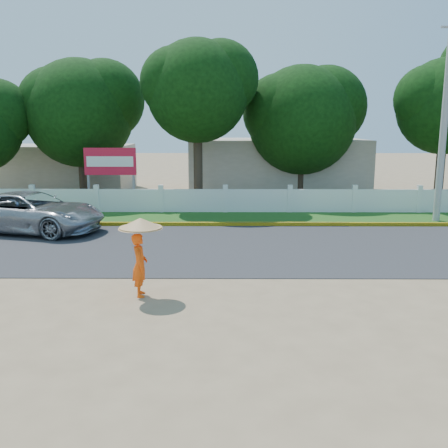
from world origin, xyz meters
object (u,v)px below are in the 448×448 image
at_px(utility_pole, 445,118).
at_px(vehicle, 31,212).
at_px(monk_with_parasol, 140,245).
at_px(billboard, 110,165).

bearing_deg(utility_pole, vehicle, -172.10).
bearing_deg(vehicle, monk_with_parasol, -129.10).
distance_m(utility_pole, vehicle, 16.90).
xyz_separation_m(vehicle, monk_with_parasol, (5.40, -7.19, 0.47)).
xyz_separation_m(utility_pole, monk_with_parasol, (-10.96, -9.46, -3.07)).
distance_m(monk_with_parasol, billboard, 13.14).
bearing_deg(billboard, vehicle, -108.54).
distance_m(utility_pole, billboard, 15.04).
bearing_deg(monk_with_parasol, billboard, 105.85).
relative_size(utility_pole, billboard, 2.93).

